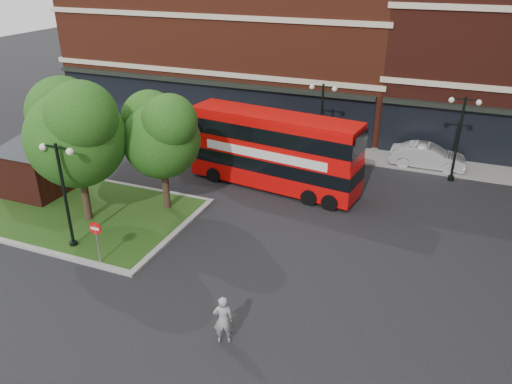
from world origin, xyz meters
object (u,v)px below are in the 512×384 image
at_px(car_white, 428,156).
at_px(woman, 223,320).
at_px(bus, 274,146).
at_px(car_silver, 225,135).

bearing_deg(car_white, woman, 163.91).
bearing_deg(bus, car_white, 46.06).
bearing_deg(car_silver, bus, -129.66).
relative_size(bus, car_white, 2.23).
relative_size(bus, woman, 5.42).
height_order(bus, woman, bus).
bearing_deg(car_silver, car_white, -81.80).
bearing_deg(bus, car_silver, 144.68).
distance_m(bus, car_silver, 7.66).
bearing_deg(car_white, car_silver, 93.74).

